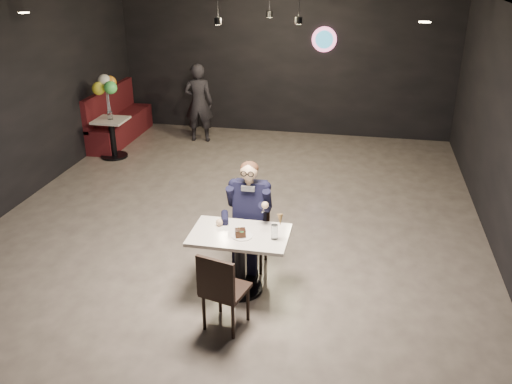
% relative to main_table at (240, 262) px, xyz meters
% --- Properties ---
extents(floor, '(9.00, 9.00, 0.00)m').
position_rel_main_table_xyz_m(floor, '(-0.43, 1.60, -0.38)').
color(floor, gray).
rests_on(floor, ground).
extents(wall_sign, '(0.50, 0.06, 0.50)m').
position_rel_main_table_xyz_m(wall_sign, '(0.37, 6.07, 1.62)').
color(wall_sign, pink).
rests_on(wall_sign, floor).
extents(pendant_lights, '(1.40, 1.20, 0.36)m').
position_rel_main_table_xyz_m(pendant_lights, '(-0.43, 3.60, 2.51)').
color(pendant_lights, black).
rests_on(pendant_lights, floor).
extents(main_table, '(1.10, 0.70, 0.75)m').
position_rel_main_table_xyz_m(main_table, '(0.00, 0.00, 0.00)').
color(main_table, silver).
rests_on(main_table, floor).
extents(chair_far, '(0.42, 0.46, 0.92)m').
position_rel_main_table_xyz_m(chair_far, '(0.00, 0.55, 0.09)').
color(chair_far, black).
rests_on(chair_far, floor).
extents(chair_near, '(0.52, 0.55, 0.92)m').
position_rel_main_table_xyz_m(chair_near, '(0.00, -0.66, 0.09)').
color(chair_near, black).
rests_on(chair_near, floor).
extents(seated_man, '(0.60, 0.80, 1.44)m').
position_rel_main_table_xyz_m(seated_man, '(0.00, 0.55, 0.34)').
color(seated_man, black).
rests_on(seated_man, floor).
extents(dessert_plate, '(0.23, 0.23, 0.01)m').
position_rel_main_table_xyz_m(dessert_plate, '(0.04, -0.07, 0.38)').
color(dessert_plate, white).
rests_on(dessert_plate, main_table).
extents(cake_slice, '(0.14, 0.12, 0.08)m').
position_rel_main_table_xyz_m(cake_slice, '(0.03, -0.09, 0.43)').
color(cake_slice, black).
rests_on(cake_slice, dessert_plate).
extents(mint_leaf, '(0.06, 0.04, 0.01)m').
position_rel_main_table_xyz_m(mint_leaf, '(0.05, -0.12, 0.47)').
color(mint_leaf, '#2C883E').
rests_on(mint_leaf, cake_slice).
extents(sundae_glass, '(0.08, 0.08, 0.17)m').
position_rel_main_table_xyz_m(sundae_glass, '(0.40, -0.05, 0.46)').
color(sundae_glass, silver).
rests_on(sundae_glass, main_table).
extents(wafer_cone, '(0.08, 0.08, 0.13)m').
position_rel_main_table_xyz_m(wafer_cone, '(0.46, -0.05, 0.62)').
color(wafer_cone, tan).
rests_on(wafer_cone, sundae_glass).
extents(booth_bench, '(0.54, 2.16, 1.08)m').
position_rel_main_table_xyz_m(booth_bench, '(-3.68, 4.88, 0.17)').
color(booth_bench, '#4A0F13').
rests_on(booth_bench, floor).
extents(side_table, '(0.58, 0.58, 0.73)m').
position_rel_main_table_xyz_m(side_table, '(-3.38, 3.88, -0.01)').
color(side_table, silver).
rests_on(side_table, floor).
extents(balloon_vase, '(0.10, 0.10, 0.14)m').
position_rel_main_table_xyz_m(balloon_vase, '(-3.38, 3.88, 0.45)').
color(balloon_vase, silver).
rests_on(balloon_vase, side_table).
extents(balloon_bunch, '(0.44, 0.44, 0.72)m').
position_rel_main_table_xyz_m(balloon_bunch, '(-3.38, 3.88, 0.88)').
color(balloon_bunch, '#FBF434').
rests_on(balloon_bunch, balloon_vase).
extents(passerby, '(0.63, 0.46, 1.60)m').
position_rel_main_table_xyz_m(passerby, '(-2.04, 5.16, 0.43)').
color(passerby, black).
rests_on(passerby, floor).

